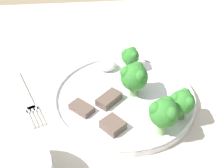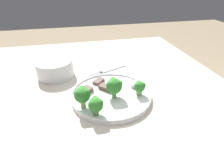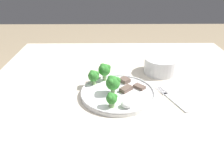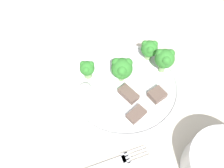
% 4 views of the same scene
% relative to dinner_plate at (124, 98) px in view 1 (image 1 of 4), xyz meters
% --- Properties ---
extents(table, '(1.12, 1.05, 0.73)m').
position_rel_dinner_plate_xyz_m(table, '(0.04, 0.06, -0.11)').
color(table, beige).
rests_on(table, ground_plane).
extents(dinner_plate, '(0.27, 0.27, 0.02)m').
position_rel_dinner_plate_xyz_m(dinner_plate, '(0.00, 0.00, 0.00)').
color(dinner_plate, white).
rests_on(dinner_plate, table).
extents(fork, '(0.08, 0.17, 0.00)m').
position_rel_dinner_plate_xyz_m(fork, '(0.19, -0.03, -0.01)').
color(fork, silver).
rests_on(fork, table).
extents(broccoli_floret_near_rim_left, '(0.04, 0.04, 0.05)m').
position_rel_dinner_plate_xyz_m(broccoli_floret_near_rim_left, '(-0.02, -0.09, 0.03)').
color(broccoli_floret_near_rim_left, '#7FA866').
rests_on(broccoli_floret_near_rim_left, dinner_plate).
extents(broccoli_floret_center_left, '(0.05, 0.05, 0.07)m').
position_rel_dinner_plate_xyz_m(broccoli_floret_center_left, '(-0.02, -0.01, 0.05)').
color(broccoli_floret_center_left, '#7FA866').
rests_on(broccoli_floret_center_left, dinner_plate).
extents(broccoli_floret_back_left, '(0.05, 0.05, 0.07)m').
position_rel_dinner_plate_xyz_m(broccoli_floret_back_left, '(-0.05, 0.10, 0.05)').
color(broccoli_floret_back_left, '#7FA866').
rests_on(broccoli_floret_back_left, dinner_plate).
extents(broccoli_floret_front_left, '(0.04, 0.04, 0.06)m').
position_rel_dinner_plate_xyz_m(broccoli_floret_front_left, '(-0.09, 0.06, 0.04)').
color(broccoli_floret_front_left, '#7FA866').
rests_on(broccoli_floret_front_left, dinner_plate).
extents(meat_slice_front_slice, '(0.05, 0.05, 0.01)m').
position_rel_dinner_plate_xyz_m(meat_slice_front_slice, '(0.03, 0.01, 0.01)').
color(meat_slice_front_slice, brown).
rests_on(meat_slice_front_slice, dinner_plate).
extents(meat_slice_middle_slice, '(0.05, 0.05, 0.02)m').
position_rel_dinner_plate_xyz_m(meat_slice_middle_slice, '(0.03, 0.08, 0.01)').
color(meat_slice_middle_slice, brown).
rests_on(meat_slice_middle_slice, dinner_plate).
extents(meat_slice_rear_slice, '(0.05, 0.05, 0.01)m').
position_rel_dinner_plate_xyz_m(meat_slice_rear_slice, '(0.08, 0.03, 0.01)').
color(meat_slice_rear_slice, brown).
rests_on(meat_slice_rear_slice, dinner_plate).
extents(sauce_dollop, '(0.04, 0.04, 0.02)m').
position_rel_dinner_plate_xyz_m(sauce_dollop, '(0.03, -0.09, 0.01)').
color(sauce_dollop, white).
rests_on(sauce_dollop, dinner_plate).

